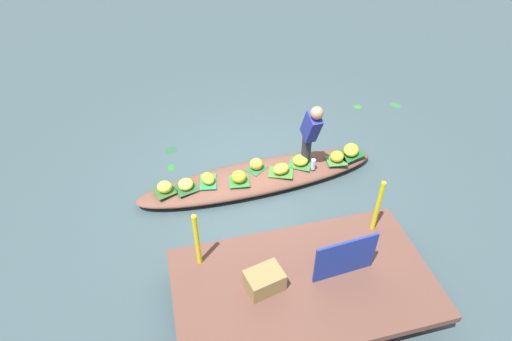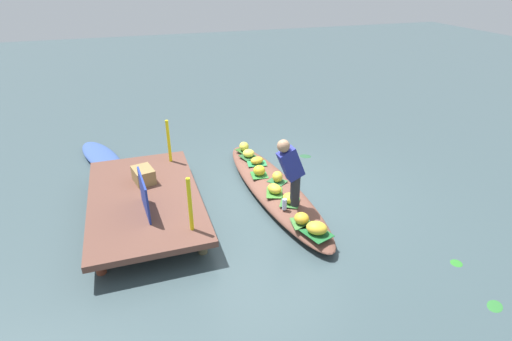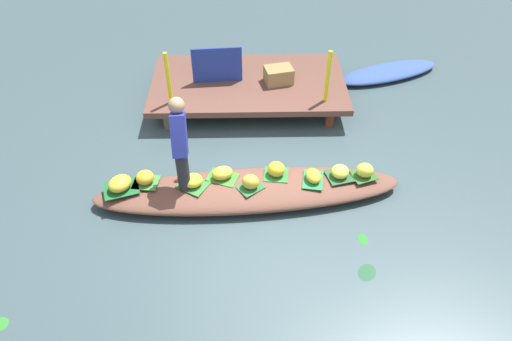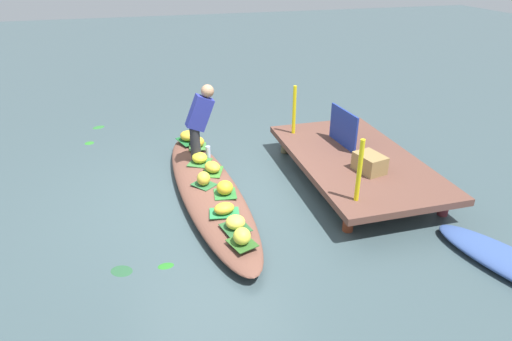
{
  "view_description": "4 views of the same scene",
  "coord_description": "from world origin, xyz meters",
  "px_view_note": "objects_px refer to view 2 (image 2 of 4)",
  "views": [
    {
      "loc": [
        1.36,
        5.2,
        4.82
      ],
      "look_at": [
        0.09,
        0.13,
        0.4
      ],
      "focal_mm": 29.94,
      "sensor_mm": 36.0,
      "label": 1
    },
    {
      "loc": [
        -6.05,
        2.33,
        3.86
      ],
      "look_at": [
        0.26,
        0.27,
        0.43
      ],
      "focal_mm": 28.17,
      "sensor_mm": 36.0,
      "label": 2
    },
    {
      "loc": [
        0.01,
        -4.59,
        4.59
      ],
      "look_at": [
        0.11,
        0.13,
        0.37
      ],
      "focal_mm": 33.72,
      "sensor_mm": 36.0,
      "label": 3
    },
    {
      "loc": [
        5.63,
        -0.83,
        3.31
      ],
      "look_at": [
        0.33,
        0.63,
        0.54
      ],
      "focal_mm": 30.99,
      "sensor_mm": 36.0,
      "label": 4
    }
  ],
  "objects_px": {
    "banana_bunch_0": "(275,189)",
    "banana_bunch_8": "(259,170)",
    "banana_bunch_2": "(290,198)",
    "banana_bunch_4": "(244,146)",
    "banana_bunch_6": "(257,160)",
    "banana_bunch_7": "(277,177)",
    "moored_boat": "(102,157)",
    "vendor_person": "(291,169)",
    "banana_bunch_1": "(302,218)",
    "banana_bunch_3": "(249,153)",
    "banana_bunch_5": "(317,228)",
    "water_bottle": "(284,204)",
    "produce_crate": "(144,175)",
    "market_banner": "(144,195)",
    "vendor_boat": "(274,189)"
  },
  "relations": [
    {
      "from": "moored_boat",
      "to": "banana_bunch_4",
      "type": "bearing_deg",
      "value": -128.34
    },
    {
      "from": "banana_bunch_6",
      "to": "banana_bunch_8",
      "type": "distance_m",
      "value": 0.5
    },
    {
      "from": "banana_bunch_1",
      "to": "vendor_person",
      "type": "distance_m",
      "value": 0.8
    },
    {
      "from": "vendor_boat",
      "to": "banana_bunch_0",
      "type": "bearing_deg",
      "value": 156.25
    },
    {
      "from": "banana_bunch_2",
      "to": "banana_bunch_3",
      "type": "height_order",
      "value": "same"
    },
    {
      "from": "moored_boat",
      "to": "banana_bunch_3",
      "type": "xyz_separation_m",
      "value": [
        -1.35,
        -2.97,
        0.26
      ]
    },
    {
      "from": "produce_crate",
      "to": "banana_bunch_1",
      "type": "bearing_deg",
      "value": -129.92
    },
    {
      "from": "banana_bunch_7",
      "to": "water_bottle",
      "type": "relative_size",
      "value": 1.17
    },
    {
      "from": "vendor_boat",
      "to": "banana_bunch_1",
      "type": "xyz_separation_m",
      "value": [
        -1.34,
        0.05,
        0.22
      ]
    },
    {
      "from": "moored_boat",
      "to": "vendor_person",
      "type": "relative_size",
      "value": 1.63
    },
    {
      "from": "banana_bunch_7",
      "to": "banana_bunch_2",
      "type": "bearing_deg",
      "value": 175.53
    },
    {
      "from": "banana_bunch_1",
      "to": "market_banner",
      "type": "distance_m",
      "value": 2.46
    },
    {
      "from": "vendor_boat",
      "to": "banana_bunch_7",
      "type": "height_order",
      "value": "banana_bunch_7"
    },
    {
      "from": "moored_boat",
      "to": "banana_bunch_7",
      "type": "height_order",
      "value": "banana_bunch_7"
    },
    {
      "from": "banana_bunch_3",
      "to": "vendor_person",
      "type": "bearing_deg",
      "value": -177.75
    },
    {
      "from": "vendor_person",
      "to": "banana_bunch_7",
      "type": "bearing_deg",
      "value": -7.5
    },
    {
      "from": "banana_bunch_0",
      "to": "banana_bunch_4",
      "type": "bearing_deg",
      "value": 0.0
    },
    {
      "from": "banana_bunch_5",
      "to": "water_bottle",
      "type": "height_order",
      "value": "water_bottle"
    },
    {
      "from": "banana_bunch_3",
      "to": "banana_bunch_6",
      "type": "height_order",
      "value": "banana_bunch_3"
    },
    {
      "from": "banana_bunch_4",
      "to": "moored_boat",
      "type": "bearing_deg",
      "value": 70.91
    },
    {
      "from": "moored_boat",
      "to": "banana_bunch_1",
      "type": "distance_m",
      "value": 4.97
    },
    {
      "from": "banana_bunch_3",
      "to": "produce_crate",
      "type": "height_order",
      "value": "produce_crate"
    },
    {
      "from": "vendor_boat",
      "to": "banana_bunch_7",
      "type": "distance_m",
      "value": 0.24
    },
    {
      "from": "market_banner",
      "to": "banana_bunch_8",
      "type": "bearing_deg",
      "value": -72.98
    },
    {
      "from": "market_banner",
      "to": "banana_bunch_7",
      "type": "bearing_deg",
      "value": -82.6
    },
    {
      "from": "banana_bunch_2",
      "to": "banana_bunch_8",
      "type": "bearing_deg",
      "value": 9.38
    },
    {
      "from": "banana_bunch_6",
      "to": "banana_bunch_7",
      "type": "bearing_deg",
      "value": -171.16
    },
    {
      "from": "banana_bunch_7",
      "to": "market_banner",
      "type": "relative_size",
      "value": 0.28
    },
    {
      "from": "banana_bunch_7",
      "to": "vendor_boat",
      "type": "bearing_deg",
      "value": 115.3
    },
    {
      "from": "water_bottle",
      "to": "market_banner",
      "type": "bearing_deg",
      "value": 79.36
    },
    {
      "from": "water_bottle",
      "to": "produce_crate",
      "type": "xyz_separation_m",
      "value": [
        1.4,
        2.13,
        0.18
      ]
    },
    {
      "from": "banana_bunch_1",
      "to": "banana_bunch_8",
      "type": "bearing_deg",
      "value": 3.91
    },
    {
      "from": "moored_boat",
      "to": "banana_bunch_3",
      "type": "bearing_deg",
      "value": -133.78
    },
    {
      "from": "banana_bunch_0",
      "to": "water_bottle",
      "type": "distance_m",
      "value": 0.55
    },
    {
      "from": "banana_bunch_0",
      "to": "market_banner",
      "type": "bearing_deg",
      "value": 93.57
    },
    {
      "from": "banana_bunch_5",
      "to": "banana_bunch_6",
      "type": "xyz_separation_m",
      "value": [
        2.51,
        0.12,
        -0.02
      ]
    },
    {
      "from": "banana_bunch_7",
      "to": "produce_crate",
      "type": "height_order",
      "value": "produce_crate"
    },
    {
      "from": "banana_bunch_5",
      "to": "produce_crate",
      "type": "relative_size",
      "value": 0.72
    },
    {
      "from": "banana_bunch_7",
      "to": "vendor_person",
      "type": "distance_m",
      "value": 1.05
    },
    {
      "from": "banana_bunch_2",
      "to": "banana_bunch_4",
      "type": "relative_size",
      "value": 1.14
    },
    {
      "from": "banana_bunch_0",
      "to": "vendor_boat",
      "type": "bearing_deg",
      "value": -19.94
    },
    {
      "from": "banana_bunch_3",
      "to": "banana_bunch_8",
      "type": "bearing_deg",
      "value": 176.86
    },
    {
      "from": "vendor_boat",
      "to": "banana_bunch_5",
      "type": "relative_size",
      "value": 12.84
    },
    {
      "from": "banana_bunch_0",
      "to": "vendor_person",
      "type": "height_order",
      "value": "vendor_person"
    },
    {
      "from": "banana_bunch_2",
      "to": "banana_bunch_8",
      "type": "distance_m",
      "value": 1.11
    },
    {
      "from": "banana_bunch_3",
      "to": "banana_bunch_5",
      "type": "height_order",
      "value": "banana_bunch_5"
    },
    {
      "from": "banana_bunch_0",
      "to": "banana_bunch_8",
      "type": "xyz_separation_m",
      "value": [
        0.72,
        0.04,
        0.02
      ]
    },
    {
      "from": "moored_boat",
      "to": "banana_bunch_1",
      "type": "height_order",
      "value": "banana_bunch_1"
    },
    {
      "from": "moored_boat",
      "to": "banana_bunch_7",
      "type": "xyz_separation_m",
      "value": [
        -2.54,
        -3.16,
        0.28
      ]
    },
    {
      "from": "produce_crate",
      "to": "market_banner",
      "type": "bearing_deg",
      "value": 177.58
    }
  ]
}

